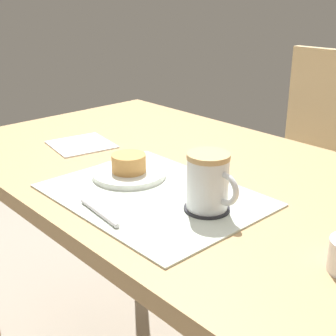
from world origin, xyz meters
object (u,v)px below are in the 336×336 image
(pastry_plate, at_px, (129,174))
(coffee_mug, at_px, (209,181))
(pastry, at_px, (129,163))
(dining_table, at_px, (184,202))
(wooden_chair, at_px, (316,178))

(pastry_plate, bearing_deg, coffee_mug, 1.34)
(pastry, bearing_deg, dining_table, 73.16)
(wooden_chair, bearing_deg, pastry_plate, 87.19)
(pastry_plate, height_order, pastry, pastry)
(dining_table, height_order, pastry, pastry)
(dining_table, bearing_deg, pastry_plate, -106.84)
(wooden_chair, relative_size, coffee_mug, 8.46)
(wooden_chair, distance_m, pastry, 0.88)
(pastry_plate, distance_m, coffee_mug, 0.24)
(dining_table, distance_m, pastry_plate, 0.17)
(coffee_mug, bearing_deg, wooden_chair, 106.04)
(pastry_plate, distance_m, pastry, 0.03)
(dining_table, relative_size, wooden_chair, 1.31)
(dining_table, xyz_separation_m, pastry, (-0.04, -0.13, 0.12))
(pastry_plate, relative_size, coffee_mug, 1.44)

